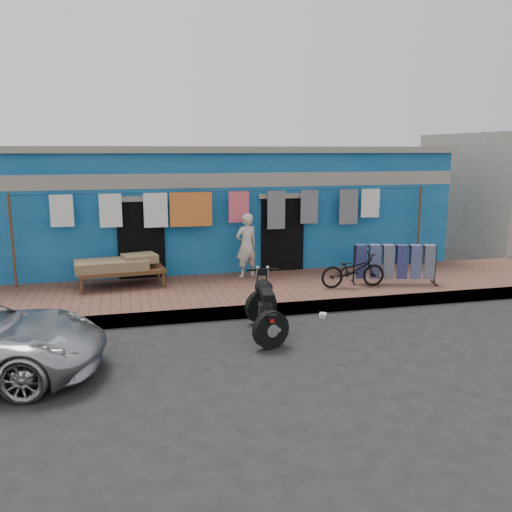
{
  "coord_description": "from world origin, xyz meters",
  "views": [
    {
      "loc": [
        -2.6,
        -8.51,
        3.27
      ],
      "look_at": [
        0.0,
        2.0,
        1.15
      ],
      "focal_mm": 38.0,
      "sensor_mm": 36.0,
      "label": 1
    }
  ],
  "objects_px": {
    "motorcycle": "(266,305)",
    "jeans_rack": "(395,264)",
    "bicycle": "(353,266)",
    "seated_person": "(246,245)",
    "charpoy": "(122,272)"
  },
  "relations": [
    {
      "from": "motorcycle",
      "to": "jeans_rack",
      "type": "xyz_separation_m",
      "value": [
        3.59,
        2.01,
        0.16
      ]
    },
    {
      "from": "bicycle",
      "to": "motorcycle",
      "type": "distance_m",
      "value": 3.19
    },
    {
      "from": "seated_person",
      "to": "bicycle",
      "type": "distance_m",
      "value": 2.63
    },
    {
      "from": "seated_person",
      "to": "charpoy",
      "type": "xyz_separation_m",
      "value": [
        -2.94,
        -0.27,
        -0.43
      ]
    },
    {
      "from": "charpoy",
      "to": "bicycle",
      "type": "bearing_deg",
      "value": -14.61
    },
    {
      "from": "seated_person",
      "to": "bicycle",
      "type": "xyz_separation_m",
      "value": [
        2.08,
        -1.58,
        -0.29
      ]
    },
    {
      "from": "motorcycle",
      "to": "jeans_rack",
      "type": "distance_m",
      "value": 4.12
    },
    {
      "from": "motorcycle",
      "to": "charpoy",
      "type": "height_order",
      "value": "motorcycle"
    },
    {
      "from": "motorcycle",
      "to": "bicycle",
      "type": "bearing_deg",
      "value": 44.92
    },
    {
      "from": "bicycle",
      "to": "motorcycle",
      "type": "xyz_separation_m",
      "value": [
        -2.53,
        -1.93,
        -0.17
      ]
    },
    {
      "from": "bicycle",
      "to": "jeans_rack",
      "type": "xyz_separation_m",
      "value": [
        1.06,
        0.08,
        -0.01
      ]
    },
    {
      "from": "seated_person",
      "to": "bicycle",
      "type": "height_order",
      "value": "seated_person"
    },
    {
      "from": "seated_person",
      "to": "motorcycle",
      "type": "relative_size",
      "value": 0.86
    },
    {
      "from": "seated_person",
      "to": "bicycle",
      "type": "relative_size",
      "value": 1.05
    },
    {
      "from": "seated_person",
      "to": "charpoy",
      "type": "relative_size",
      "value": 0.74
    }
  ]
}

